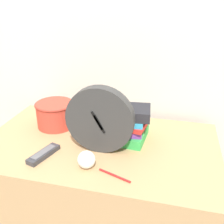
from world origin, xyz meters
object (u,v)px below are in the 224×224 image
(crumpled_paper_ball, at_px, (86,160))
(tv_remote, at_px, (44,154))
(book_stack, at_px, (124,123))
(pen, at_px, (115,175))
(desk_clock, at_px, (100,120))
(basket, at_px, (55,113))

(crumpled_paper_ball, bearing_deg, tv_remote, 172.29)
(book_stack, height_order, pen, book_stack)
(desk_clock, xyz_separation_m, crumpled_paper_ball, (-0.02, -0.13, -0.11))
(book_stack, distance_m, basket, 0.36)
(crumpled_paper_ball, xyz_separation_m, pen, (0.12, -0.03, -0.03))
(pen, bearing_deg, tv_remote, 169.95)
(desk_clock, relative_size, crumpled_paper_ball, 4.13)
(crumpled_paper_ball, bearing_deg, desk_clock, 82.69)
(book_stack, bearing_deg, basket, 172.58)
(tv_remote, bearing_deg, book_stack, 36.69)
(book_stack, relative_size, crumpled_paper_ball, 3.39)
(desk_clock, relative_size, book_stack, 1.22)
(pen, bearing_deg, crumpled_paper_ball, 166.12)
(basket, height_order, tv_remote, basket)
(book_stack, xyz_separation_m, pen, (0.02, -0.27, -0.08))
(basket, relative_size, crumpled_paper_ball, 2.76)
(desk_clock, bearing_deg, crumpled_paper_ball, -97.31)
(basket, bearing_deg, book_stack, -7.42)
(pen, bearing_deg, book_stack, 94.14)
(book_stack, distance_m, pen, 0.28)
(desk_clock, distance_m, pen, 0.23)
(tv_remote, relative_size, crumpled_paper_ball, 2.33)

